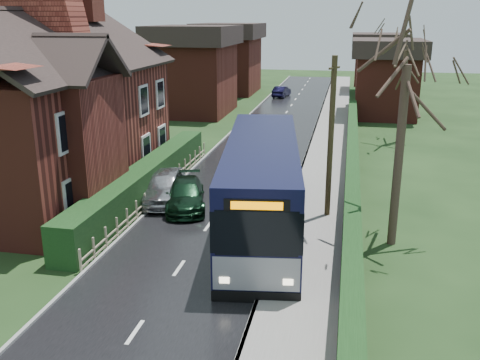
% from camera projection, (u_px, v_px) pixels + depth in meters
% --- Properties ---
extents(ground, '(140.00, 140.00, 0.00)m').
position_uv_depth(ground, '(195.00, 245.00, 20.40)').
color(ground, '#28461E').
rests_on(ground, ground).
extents(road, '(6.00, 100.00, 0.02)m').
position_uv_depth(road, '(245.00, 173.00, 29.76)').
color(road, black).
rests_on(road, ground).
extents(pavement, '(2.50, 100.00, 0.14)m').
position_uv_depth(pavement, '(322.00, 176.00, 28.94)').
color(pavement, slate).
rests_on(pavement, ground).
extents(kerb_right, '(0.12, 100.00, 0.14)m').
position_uv_depth(kerb_right, '(300.00, 175.00, 29.16)').
color(kerb_right, gray).
rests_on(kerb_right, ground).
extents(kerb_left, '(0.12, 100.00, 0.10)m').
position_uv_depth(kerb_left, '(192.00, 169.00, 30.33)').
color(kerb_left, gray).
rests_on(kerb_left, ground).
extents(front_hedge, '(1.20, 16.00, 1.60)m').
position_uv_depth(front_hedge, '(145.00, 181.00, 25.58)').
color(front_hedge, black).
rests_on(front_hedge, ground).
extents(picket_fence, '(0.10, 16.00, 0.90)m').
position_uv_depth(picket_fence, '(160.00, 189.00, 25.55)').
color(picket_fence, '#998B67').
rests_on(picket_fence, ground).
extents(right_wall_hedge, '(0.60, 50.00, 1.80)m').
position_uv_depth(right_wall_hedge, '(352.00, 161.00, 28.36)').
color(right_wall_hedge, maroon).
rests_on(right_wall_hedge, ground).
extents(brick_house, '(9.30, 14.60, 10.30)m').
position_uv_depth(brick_house, '(43.00, 105.00, 25.24)').
color(brick_house, maroon).
rests_on(brick_house, ground).
extents(bus, '(4.37, 12.34, 3.67)m').
position_uv_depth(bus, '(262.00, 187.00, 21.45)').
color(bus, black).
rests_on(bus, ground).
extents(car_silver, '(2.55, 4.61, 1.48)m').
position_uv_depth(car_silver, '(165.00, 186.00, 25.09)').
color(car_silver, '#ABABAF').
rests_on(car_silver, ground).
extents(car_green, '(2.90, 4.58, 1.24)m').
position_uv_depth(car_green, '(185.00, 195.00, 24.27)').
color(car_green, black).
rests_on(car_green, ground).
extents(car_distant, '(1.73, 3.68, 1.17)m').
position_uv_depth(car_distant, '(281.00, 92.00, 57.51)').
color(car_distant, black).
rests_on(car_distant, ground).
extents(bus_stop_sign, '(0.17, 0.45, 2.96)m').
position_uv_depth(bus_stop_sign, '(291.00, 192.00, 20.35)').
color(bus_stop_sign, slate).
rests_on(bus_stop_sign, ground).
extents(telegraph_pole, '(0.43, 0.84, 6.89)m').
position_uv_depth(telegraph_pole, '(331.00, 139.00, 22.21)').
color(telegraph_pole, '#322916').
rests_on(telegraph_pole, ground).
extents(tree_right_near, '(4.48, 4.48, 9.67)m').
position_uv_depth(tree_right_near, '(408.00, 51.00, 18.46)').
color(tree_right_near, '#3E2D24').
rests_on(tree_right_near, ground).
extents(tree_right_far, '(4.60, 4.60, 8.89)m').
position_uv_depth(tree_right_far, '(407.00, 44.00, 35.17)').
color(tree_right_far, '#3D3024').
rests_on(tree_right_far, ground).
extents(tree_house_side, '(3.89, 3.89, 8.84)m').
position_uv_depth(tree_house_side, '(53.00, 45.00, 34.42)').
color(tree_house_side, '#392D21').
rests_on(tree_house_side, ground).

